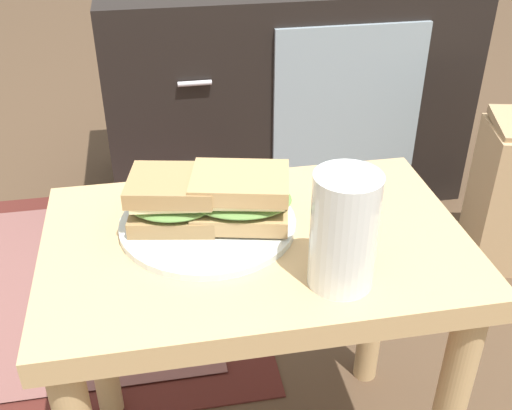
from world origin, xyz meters
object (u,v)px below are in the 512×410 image
object	(u,v)px
plate	(208,223)
tv_cabinet	(283,88)
sandwich_front	(173,199)
beer_glass	(344,232)
sandwich_back	(240,197)

from	to	relation	value
plate	tv_cabinet	bearing A→B (deg)	71.23
plate	sandwich_front	size ratio (longest dim) A/B	1.73
tv_cabinet	beer_glass	bearing A→B (deg)	-99.05
sandwich_back	beer_glass	xyz separation A→B (m)	(0.10, -0.14, 0.02)
tv_cabinet	beer_glass	xyz separation A→B (m)	(-0.17, -1.06, 0.24)
sandwich_back	beer_glass	bearing A→B (deg)	-54.45
sandwich_front	sandwich_back	xyz separation A→B (m)	(0.09, -0.02, 0.00)
tv_cabinet	sandwich_back	world-z (taller)	tv_cabinet
sandwich_front	sandwich_back	size ratio (longest dim) A/B	0.89
plate	sandwich_front	bearing A→B (deg)	169.20
plate	sandwich_front	xyz separation A→B (m)	(-0.04, 0.01, 0.04)
tv_cabinet	sandwich_front	size ratio (longest dim) A/B	6.97
beer_glass	tv_cabinet	bearing A→B (deg)	80.95
tv_cabinet	beer_glass	world-z (taller)	beer_glass
plate	sandwich_back	bearing A→B (deg)	-10.80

